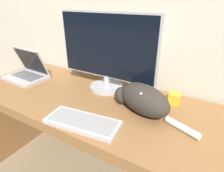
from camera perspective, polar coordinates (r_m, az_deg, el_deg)
desk at (r=1.24m, az=-6.97°, el=-9.05°), size 1.62×0.65×0.71m
monitor at (r=1.19m, az=-1.76°, el=10.38°), size 0.68×0.22×0.49m
laptop at (r=1.57m, az=-24.35°, el=3.84°), size 0.32×0.24×0.22m
external_keyboard at (r=0.94m, az=-8.99°, el=-10.78°), size 0.38×0.19×0.02m
cat at (r=1.00m, az=9.18°, el=-3.79°), size 0.49×0.27×0.16m
small_toy at (r=1.14m, az=18.58°, el=-3.61°), size 0.06×0.06×0.06m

